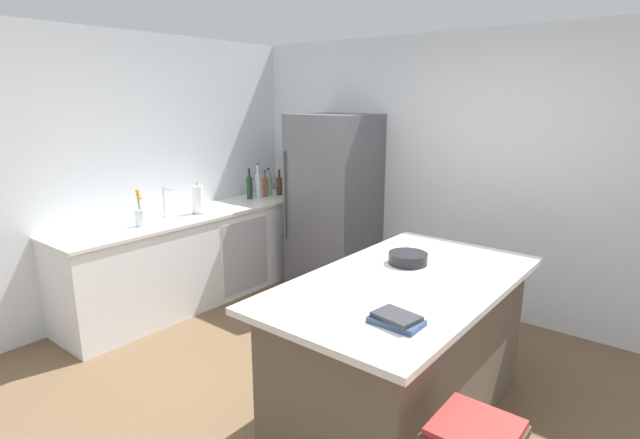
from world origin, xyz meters
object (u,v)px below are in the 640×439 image
object	(u,v)px
sink_faucet	(165,201)
paper_towel_roll	(198,200)
gin_bottle	(268,184)
wine_bottle	(250,187)
syrup_bottle	(279,185)
vinegar_bottle	(265,187)
refrigerator	(334,203)
mixing_bowl	(408,258)
soda_bottle	(258,185)
cookbook_stack	(396,319)
olive_oil_bottle	(286,182)
flower_vase	(140,216)
kitchen_island	(403,348)

from	to	relation	value
sink_faucet	paper_towel_roll	xyz separation A→B (m)	(0.10, 0.31, -0.02)
sink_faucet	gin_bottle	world-z (taller)	gin_bottle
wine_bottle	syrup_bottle	bearing A→B (deg)	76.68
syrup_bottle	vinegar_bottle	xyz separation A→B (m)	(-0.04, -0.19, 0.01)
refrigerator	paper_towel_roll	bearing A→B (deg)	-126.02
vinegar_bottle	mixing_bowl	distance (m)	2.72
wine_bottle	mixing_bowl	xyz separation A→B (m)	(2.52, -0.95, -0.06)
wine_bottle	mixing_bowl	world-z (taller)	wine_bottle
soda_bottle	cookbook_stack	xyz separation A→B (m)	(2.89, -1.89, -0.09)
sink_faucet	olive_oil_bottle	distance (m)	1.59
flower_vase	syrup_bottle	distance (m)	1.83
flower_vase	paper_towel_roll	xyz separation A→B (m)	(-0.00, 0.63, 0.04)
gin_bottle	vinegar_bottle	bearing A→B (deg)	-68.67
paper_towel_roll	vinegar_bottle	bearing A→B (deg)	94.37
refrigerator	gin_bottle	size ratio (longest dim) A/B	5.93
olive_oil_bottle	vinegar_bottle	size ratio (longest dim) A/B	1.19
syrup_bottle	vinegar_bottle	world-z (taller)	vinegar_bottle
vinegar_bottle	wine_bottle	xyz separation A→B (m)	(-0.05, -0.20, 0.02)
sink_faucet	wine_bottle	size ratio (longest dim) A/B	0.88
kitchen_island	vinegar_bottle	bearing A→B (deg)	151.60
paper_towel_roll	wine_bottle	xyz separation A→B (m)	(-0.13, 0.81, -0.00)
kitchen_island	olive_oil_bottle	xyz separation A→B (m)	(-2.54, 1.69, 0.57)
syrup_bottle	refrigerator	bearing A→B (deg)	-4.87
refrigerator	mixing_bowl	size ratio (longest dim) A/B	7.13
flower_vase	wine_bottle	xyz separation A→B (m)	(-0.13, 1.45, 0.04)
sink_faucet	vinegar_bottle	bearing A→B (deg)	89.13
sink_faucet	cookbook_stack	bearing A→B (deg)	-12.95
syrup_bottle	wine_bottle	size ratio (longest dim) A/B	0.85
olive_oil_bottle	wine_bottle	size ratio (longest dim) A/B	1.06
cookbook_stack	soda_bottle	bearing A→B (deg)	146.85
kitchen_island	flower_vase	xyz separation A→B (m)	(-2.52, -0.23, 0.52)
paper_towel_roll	wine_bottle	size ratio (longest dim) A/B	0.91
gin_bottle	cookbook_stack	bearing A→B (deg)	-35.43
flower_vase	mixing_bowl	bearing A→B (deg)	11.76
flower_vase	mixing_bowl	distance (m)	2.44
sink_faucet	cookbook_stack	xyz separation A→B (m)	(2.89, -0.66, -0.10)
wine_bottle	kitchen_island	bearing A→B (deg)	-24.52
mixing_bowl	flower_vase	bearing A→B (deg)	-168.24
refrigerator	cookbook_stack	xyz separation A→B (m)	(1.97, -2.10, 0.04)
kitchen_island	olive_oil_bottle	world-z (taller)	olive_oil_bottle
vinegar_bottle	soda_bottle	size ratio (longest dim) A/B	0.78
refrigerator	paper_towel_roll	size ratio (longest dim) A/B	5.92
refrigerator	mixing_bowl	bearing A→B (deg)	-38.73
gin_bottle	mixing_bowl	distance (m)	2.79
paper_towel_roll	vinegar_bottle	world-z (taller)	paper_towel_roll
cookbook_stack	mixing_bowl	xyz separation A→B (m)	(-0.40, 0.83, 0.01)
olive_oil_bottle	soda_bottle	bearing A→B (deg)	-103.19
paper_towel_roll	gin_bottle	size ratio (longest dim) A/B	1.00
flower_vase	cookbook_stack	bearing A→B (deg)	-6.90
mixing_bowl	wine_bottle	bearing A→B (deg)	159.41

